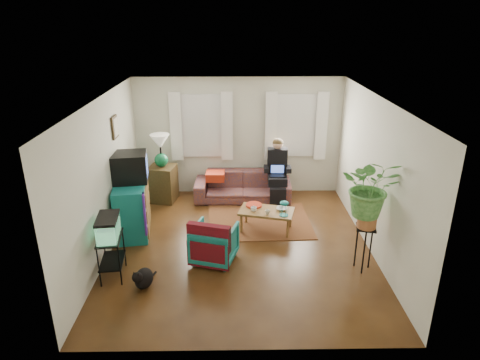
{
  "coord_description": "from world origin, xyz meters",
  "views": [
    {
      "loc": [
        -0.11,
        -6.61,
        3.86
      ],
      "look_at": [
        0.0,
        0.4,
        1.1
      ],
      "focal_mm": 32.0,
      "sensor_mm": 36.0,
      "label": 1
    }
  ],
  "objects_px": {
    "dresser": "(132,208)",
    "plant_stand": "(364,248)",
    "sofa": "(243,182)",
    "coffee_table": "(266,220)",
    "side_table": "(163,183)",
    "armchair": "(214,241)",
    "aquarium_stand": "(112,257)"
  },
  "relations": [
    {
      "from": "sofa",
      "to": "coffee_table",
      "type": "xyz_separation_m",
      "value": [
        0.41,
        -1.46,
        -0.2
      ]
    },
    {
      "from": "dresser",
      "to": "plant_stand",
      "type": "xyz_separation_m",
      "value": [
        3.93,
        -1.31,
        -0.12
      ]
    },
    {
      "from": "dresser",
      "to": "plant_stand",
      "type": "bearing_deg",
      "value": -26.59
    },
    {
      "from": "side_table",
      "to": "coffee_table",
      "type": "relative_size",
      "value": 0.79
    },
    {
      "from": "dresser",
      "to": "aquarium_stand",
      "type": "bearing_deg",
      "value": -98.53
    },
    {
      "from": "dresser",
      "to": "aquarium_stand",
      "type": "distance_m",
      "value": 1.45
    },
    {
      "from": "sofa",
      "to": "armchair",
      "type": "relative_size",
      "value": 2.99
    },
    {
      "from": "sofa",
      "to": "aquarium_stand",
      "type": "xyz_separation_m",
      "value": [
        -2.08,
        -2.93,
        -0.07
      ]
    },
    {
      "from": "side_table",
      "to": "coffee_table",
      "type": "xyz_separation_m",
      "value": [
        2.15,
        -1.43,
        -0.19
      ]
    },
    {
      "from": "side_table",
      "to": "armchair",
      "type": "distance_m",
      "value": 2.75
    },
    {
      "from": "coffee_table",
      "to": "dresser",
      "type": "bearing_deg",
      "value": -164.73
    },
    {
      "from": "coffee_table",
      "to": "plant_stand",
      "type": "height_order",
      "value": "plant_stand"
    },
    {
      "from": "coffee_table",
      "to": "plant_stand",
      "type": "distance_m",
      "value": 1.98
    },
    {
      "from": "aquarium_stand",
      "to": "plant_stand",
      "type": "bearing_deg",
      "value": -4.67
    },
    {
      "from": "side_table",
      "to": "armchair",
      "type": "xyz_separation_m",
      "value": [
        1.21,
        -2.46,
        -0.04
      ]
    },
    {
      "from": "sofa",
      "to": "armchair",
      "type": "distance_m",
      "value": 2.54
    },
    {
      "from": "aquarium_stand",
      "to": "dresser",
      "type": "bearing_deg",
      "value": 83.07
    },
    {
      "from": "sofa",
      "to": "armchair",
      "type": "height_order",
      "value": "sofa"
    },
    {
      "from": "dresser",
      "to": "plant_stand",
      "type": "height_order",
      "value": "dresser"
    },
    {
      "from": "armchair",
      "to": "plant_stand",
      "type": "relative_size",
      "value": 0.91
    },
    {
      "from": "sofa",
      "to": "plant_stand",
      "type": "height_order",
      "value": "sofa"
    },
    {
      "from": "side_table",
      "to": "coffee_table",
      "type": "height_order",
      "value": "side_table"
    },
    {
      "from": "sofa",
      "to": "dresser",
      "type": "bearing_deg",
      "value": -142.64
    },
    {
      "from": "aquarium_stand",
      "to": "armchair",
      "type": "xyz_separation_m",
      "value": [
        1.56,
        0.44,
        0.01
      ]
    },
    {
      "from": "sofa",
      "to": "plant_stand",
      "type": "relative_size",
      "value": 2.74
    },
    {
      "from": "sofa",
      "to": "coffee_table",
      "type": "bearing_deg",
      "value": -72.43
    },
    {
      "from": "side_table",
      "to": "dresser",
      "type": "relative_size",
      "value": 0.71
    },
    {
      "from": "dresser",
      "to": "armchair",
      "type": "bearing_deg",
      "value": -40.9
    },
    {
      "from": "sofa",
      "to": "side_table",
      "type": "relative_size",
      "value": 2.65
    },
    {
      "from": "sofa",
      "to": "armchair",
      "type": "xyz_separation_m",
      "value": [
        -0.52,
        -2.49,
        -0.06
      ]
    },
    {
      "from": "armchair",
      "to": "dresser",
      "type": "bearing_deg",
      "value": -16.33
    },
    {
      "from": "armchair",
      "to": "plant_stand",
      "type": "distance_m",
      "value": 2.39
    }
  ]
}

